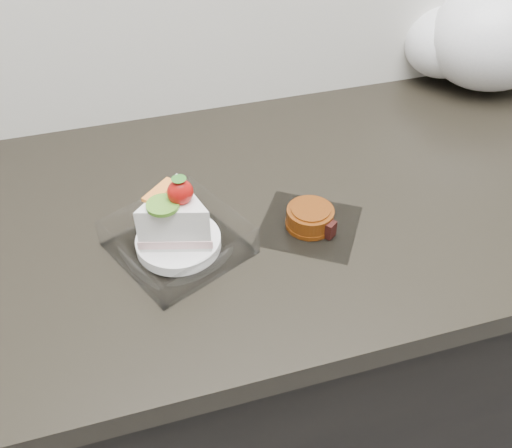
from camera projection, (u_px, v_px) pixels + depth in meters
counter at (285, 356)px, 1.24m from camera, size 2.04×0.64×0.90m
cake_tray at (177, 231)px, 0.82m from camera, size 0.22×0.22×0.13m
mooncake_wrap at (311, 219)px, 0.87m from camera, size 0.20×0.19×0.03m
plastic_bag at (489, 35)px, 1.15m from camera, size 0.37×0.30×0.27m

